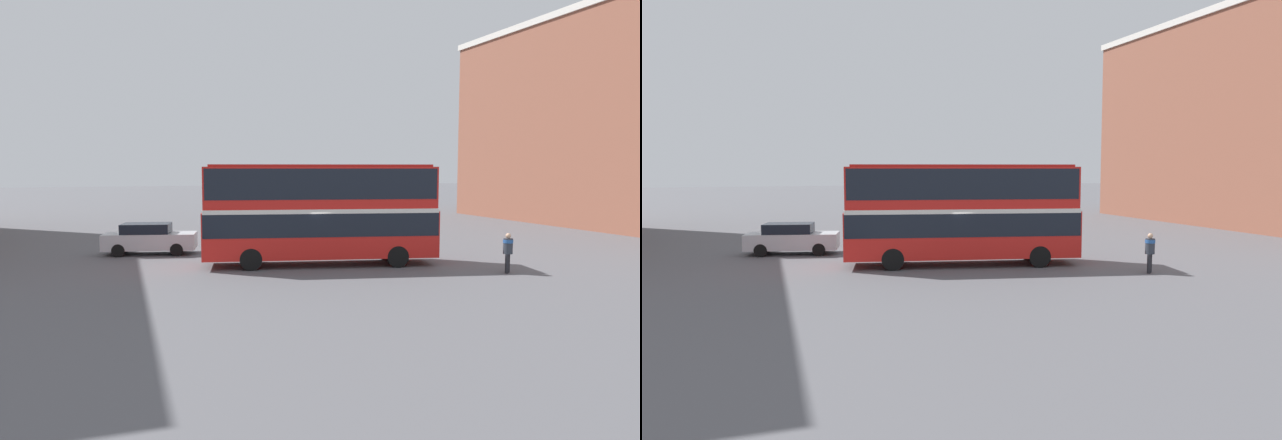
{
  "view_description": "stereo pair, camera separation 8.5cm",
  "coord_description": "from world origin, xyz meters",
  "views": [
    {
      "loc": [
        -8.95,
        -24.22,
        4.4
      ],
      "look_at": [
        -0.44,
        0.05,
        2.05
      ],
      "focal_mm": 32.0,
      "sensor_mm": 36.0,
      "label": 1
    },
    {
      "loc": [
        -8.87,
        -24.25,
        4.4
      ],
      "look_at": [
        -0.44,
        0.05,
        2.05
      ],
      "focal_mm": 32.0,
      "sensor_mm": 36.0,
      "label": 2
    }
  ],
  "objects": [
    {
      "name": "parked_car_kerb_far",
      "position": [
        3.85,
        16.43,
        0.78
      ],
      "size": [
        4.28,
        1.94,
        1.52
      ],
      "rotation": [
        0.0,
        0.0,
        0.04
      ],
      "color": "slate",
      "rests_on": "ground_plane"
    },
    {
      "name": "double_decker_bus",
      "position": [
        -0.44,
        0.05,
        2.6
      ],
      "size": [
        10.72,
        4.64,
        4.56
      ],
      "rotation": [
        0.0,
        0.0,
        -0.22
      ],
      "color": "red",
      "rests_on": "ground_plane"
    },
    {
      "name": "ground_plane",
      "position": [
        0.0,
        0.0,
        0.0
      ],
      "size": [
        240.0,
        240.0,
        0.0
      ],
      "primitive_type": "plane",
      "color": "#5B5B60"
    },
    {
      "name": "parked_car_kerb_near",
      "position": [
        -7.62,
        5.97,
        0.81
      ],
      "size": [
        4.85,
        2.76,
        1.59
      ],
      "rotation": [
        0.0,
        0.0,
        -0.23
      ],
      "color": "silver",
      "rests_on": "ground_plane"
    },
    {
      "name": "pedestrian_foreground",
      "position": [
        6.33,
        -4.49,
        1.03
      ],
      "size": [
        0.58,
        0.58,
        1.68
      ],
      "rotation": [
        0.0,
        0.0,
        2.29
      ],
      "color": "#232328",
      "rests_on": "ground_plane"
    }
  ]
}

